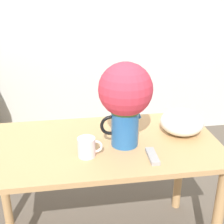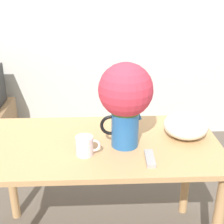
{
  "view_description": "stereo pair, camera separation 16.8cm",
  "coord_description": "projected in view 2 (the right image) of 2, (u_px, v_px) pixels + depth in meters",
  "views": [
    {
      "loc": [
        -0.19,
        -1.52,
        1.65
      ],
      "look_at": [
        0.05,
        0.01,
        0.98
      ],
      "focal_mm": 50.0,
      "sensor_mm": 36.0,
      "label": 1
    },
    {
      "loc": [
        -0.02,
        -1.53,
        1.65
      ],
      "look_at": [
        0.05,
        0.01,
        0.98
      ],
      "focal_mm": 50.0,
      "sensor_mm": 36.0,
      "label": 2
    }
  ],
  "objects": [
    {
      "name": "coffee_mug",
      "position": [
        85.0,
        146.0,
        1.64
      ],
      "size": [
        0.13,
        0.09,
        0.11
      ],
      "color": "silver",
      "rests_on": "table"
    },
    {
      "name": "remote_control",
      "position": [
        150.0,
        158.0,
        1.61
      ],
      "size": [
        0.05,
        0.16,
        0.02
      ],
      "color": "#999999",
      "rests_on": "table"
    },
    {
      "name": "table",
      "position": [
        100.0,
        160.0,
        1.84
      ],
      "size": [
        1.38,
        0.72,
        0.78
      ],
      "color": "tan",
      "rests_on": "ground_plane"
    },
    {
      "name": "flower_vase",
      "position": [
        126.0,
        97.0,
        1.65
      ],
      "size": [
        0.29,
        0.29,
        0.47
      ],
      "color": "#235B9E",
      "rests_on": "table"
    },
    {
      "name": "white_bowl",
      "position": [
        186.0,
        125.0,
        1.82
      ],
      "size": [
        0.26,
        0.26,
        0.15
      ],
      "color": "white",
      "rests_on": "table"
    },
    {
      "name": "wall_back",
      "position": [
        100.0,
        16.0,
        3.09
      ],
      "size": [
        8.0,
        0.05,
        2.6
      ],
      "color": "silver",
      "rests_on": "ground_plane"
    }
  ]
}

